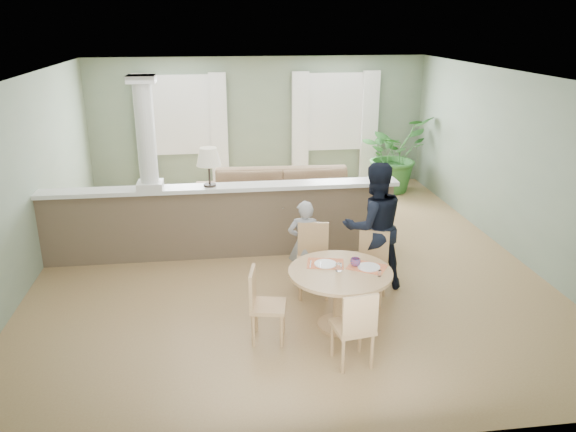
{
  "coord_description": "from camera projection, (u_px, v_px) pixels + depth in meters",
  "views": [
    {
      "loc": [
        -0.96,
        -7.75,
        3.42
      ],
      "look_at": [
        -0.06,
        -1.0,
        1.02
      ],
      "focal_mm": 35.0,
      "sensor_mm": 36.0,
      "label": 1
    }
  ],
  "objects": [
    {
      "name": "chair_far_boy",
      "position": [
        313.0,
        256.0,
        7.27
      ],
      "size": [
        0.47,
        0.47,
        0.93
      ],
      "rotation": [
        0.0,
        0.0,
        -0.13
      ],
      "color": "tan",
      "rests_on": "ground"
    },
    {
      "name": "sofa",
      "position": [
        283.0,
        198.0,
        9.81
      ],
      "size": [
        3.15,
        1.36,
        0.9
      ],
      "primitive_type": "imported",
      "rotation": [
        0.0,
        0.0,
        -0.05
      ],
      "color": "olive",
      "rests_on": "ground"
    },
    {
      "name": "chair_near",
      "position": [
        355.0,
        325.0,
        5.69
      ],
      "size": [
        0.44,
        0.44,
        0.87
      ],
      "rotation": [
        0.0,
        0.0,
        3.28
      ],
      "color": "tan",
      "rests_on": "ground"
    },
    {
      "name": "chair_far_man",
      "position": [
        372.0,
        263.0,
        7.12
      ],
      "size": [
        0.53,
        0.53,
        0.89
      ],
      "rotation": [
        0.0,
        0.0,
        -0.44
      ],
      "color": "tan",
      "rests_on": "ground"
    },
    {
      "name": "room_shell",
      "position": [
        276.0,
        131.0,
        8.48
      ],
      "size": [
        7.02,
        8.02,
        2.71
      ],
      "color": "gray",
      "rests_on": "ground"
    },
    {
      "name": "man_person",
      "position": [
        374.0,
        226.0,
        7.32
      ],
      "size": [
        0.9,
        0.74,
        1.72
      ],
      "primitive_type": "imported",
      "rotation": [
        0.0,
        0.0,
        3.25
      ],
      "color": "black",
      "rests_on": "ground"
    },
    {
      "name": "dining_table",
      "position": [
        340.0,
        282.0,
        6.42
      ],
      "size": [
        1.19,
        1.19,
        0.81
      ],
      "rotation": [
        0.0,
        0.0,
        -0.21
      ],
      "color": "tan",
      "rests_on": "ground"
    },
    {
      "name": "pony_wall",
      "position": [
        216.0,
        212.0,
        8.33
      ],
      "size": [
        5.32,
        0.38,
        2.7
      ],
      "color": "brown",
      "rests_on": "ground"
    },
    {
      "name": "houseplant",
      "position": [
        394.0,
        154.0,
        11.57
      ],
      "size": [
        1.84,
        1.79,
        1.56
      ],
      "primitive_type": "imported",
      "rotation": [
        0.0,
        0.0,
        0.59
      ],
      "color": "#2F692A",
      "rests_on": "ground"
    },
    {
      "name": "ground",
      "position": [
        283.0,
        257.0,
        8.5
      ],
      "size": [
        8.0,
        8.0,
        0.0
      ],
      "primitive_type": "plane",
      "color": "tan",
      "rests_on": "ground"
    },
    {
      "name": "child_person",
      "position": [
        304.0,
        244.0,
        7.43
      ],
      "size": [
        0.48,
        0.35,
        1.2
      ],
      "primitive_type": "imported",
      "rotation": [
        0.0,
        0.0,
        2.99
      ],
      "color": "#939398",
      "rests_on": "ground"
    },
    {
      "name": "chair_side",
      "position": [
        262.0,
        302.0,
        6.19
      ],
      "size": [
        0.45,
        0.45,
        0.85
      ],
      "rotation": [
        0.0,
        0.0,
        1.38
      ],
      "color": "tan",
      "rests_on": "ground"
    }
  ]
}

